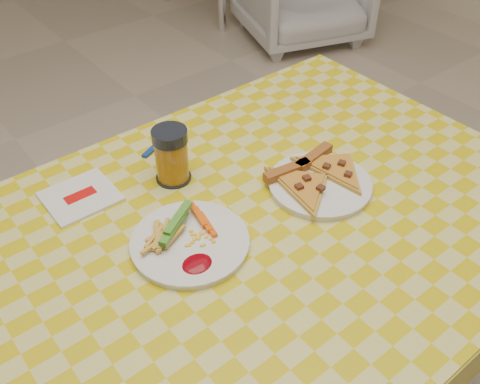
{
  "coord_description": "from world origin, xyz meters",
  "views": [
    {
      "loc": [
        -0.49,
        -0.58,
        1.48
      ],
      "look_at": [
        0.03,
        0.07,
        0.78
      ],
      "focal_mm": 40.0,
      "sensor_mm": 36.0,
      "label": 1
    }
  ],
  "objects_px": {
    "table": "(249,251)",
    "plate_left": "(190,243)",
    "plate_right": "(320,185)",
    "drink_glass": "(172,156)"
  },
  "relations": [
    {
      "from": "table",
      "to": "plate_left",
      "type": "relative_size",
      "value": 5.85
    },
    {
      "from": "table",
      "to": "plate_left",
      "type": "xyz_separation_m",
      "value": [
        -0.12,
        0.03,
        0.08
      ]
    },
    {
      "from": "plate_left",
      "to": "plate_right",
      "type": "distance_m",
      "value": 0.31
    },
    {
      "from": "plate_right",
      "to": "drink_glass",
      "type": "relative_size",
      "value": 1.73
    },
    {
      "from": "table",
      "to": "plate_right",
      "type": "bearing_deg",
      "value": -1.29
    },
    {
      "from": "table",
      "to": "plate_right",
      "type": "height_order",
      "value": "plate_right"
    },
    {
      "from": "drink_glass",
      "to": "plate_right",
      "type": "bearing_deg",
      "value": -44.45
    },
    {
      "from": "table",
      "to": "drink_glass",
      "type": "xyz_separation_m",
      "value": [
        -0.04,
        0.22,
        0.13
      ]
    },
    {
      "from": "plate_left",
      "to": "drink_glass",
      "type": "relative_size",
      "value": 1.77
    },
    {
      "from": "plate_left",
      "to": "drink_glass",
      "type": "height_order",
      "value": "drink_glass"
    }
  ]
}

